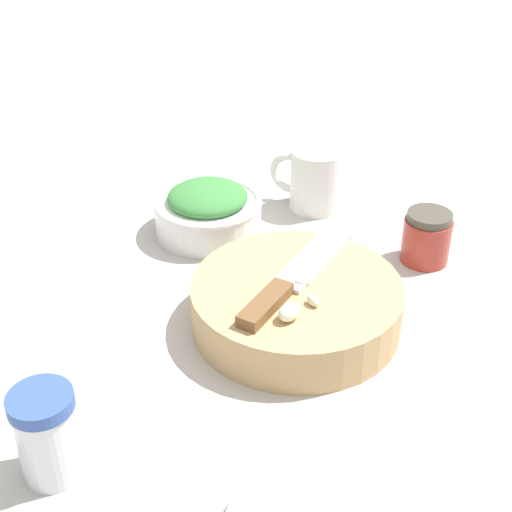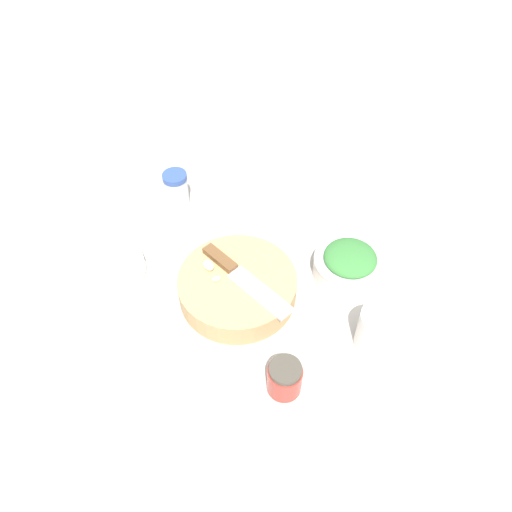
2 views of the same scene
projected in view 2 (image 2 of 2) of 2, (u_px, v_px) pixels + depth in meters
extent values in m
plane|color=#B2ADA3|center=(243.00, 283.00, 0.97)|extent=(5.00, 5.00, 0.00)
cylinder|color=tan|center=(239.00, 287.00, 0.93)|extent=(0.22, 0.22, 0.05)
cube|color=brown|center=(220.00, 259.00, 0.94)|extent=(0.08, 0.06, 0.01)
cube|color=silver|center=(260.00, 292.00, 0.89)|extent=(0.14, 0.10, 0.01)
ellipsoid|color=silver|center=(209.00, 265.00, 0.93)|extent=(0.03, 0.03, 0.02)
ellipsoid|color=silver|center=(216.00, 279.00, 0.91)|extent=(0.02, 0.02, 0.01)
ellipsoid|color=silver|center=(235.00, 279.00, 0.91)|extent=(0.02, 0.02, 0.01)
cylinder|color=silver|center=(348.00, 267.00, 0.97)|extent=(0.14, 0.14, 0.04)
torus|color=silver|center=(350.00, 260.00, 0.95)|extent=(0.14, 0.14, 0.01)
ellipsoid|color=#387A38|center=(350.00, 258.00, 0.95)|extent=(0.10, 0.10, 0.03)
cylinder|color=silver|center=(177.00, 192.00, 1.09)|extent=(0.05, 0.05, 0.07)
cylinder|color=#334F99|center=(175.00, 177.00, 1.06)|extent=(0.05, 0.05, 0.01)
cylinder|color=silver|center=(378.00, 330.00, 0.85)|extent=(0.07, 0.07, 0.08)
torus|color=silver|center=(390.00, 315.00, 0.87)|extent=(0.03, 0.06, 0.06)
cylinder|color=silver|center=(101.00, 272.00, 0.98)|extent=(0.18, 0.18, 0.01)
cylinder|color=silver|center=(100.00, 269.00, 0.98)|extent=(0.17, 0.17, 0.01)
cylinder|color=#9E3328|center=(285.00, 379.00, 0.81)|extent=(0.06, 0.06, 0.06)
cylinder|color=#474238|center=(285.00, 370.00, 0.78)|extent=(0.05, 0.05, 0.01)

